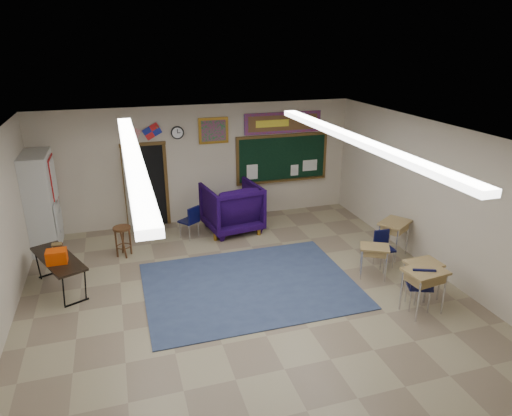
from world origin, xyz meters
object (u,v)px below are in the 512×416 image
object	(u,v)px
student_desk_front_right	(393,237)
wooden_stool	(123,241)
student_desk_front_left	(374,260)
folding_table	(60,272)
wingback_armchair	(232,207)

from	to	relation	value
student_desk_front_right	wooden_stool	distance (m)	5.90
student_desk_front_left	folding_table	distance (m)	6.08
student_desk_front_left	wooden_stool	distance (m)	5.34
student_desk_front_left	folding_table	xyz separation A→B (m)	(-5.93, 1.34, -0.01)
wingback_armchair	student_desk_front_right	bearing A→B (deg)	131.99
wingback_armchair	student_desk_front_left	distance (m)	3.81
folding_table	student_desk_front_right	bearing A→B (deg)	-29.38
wingback_armchair	wooden_stool	size ratio (longest dim) A/B	1.93
student_desk_front_left	student_desk_front_right	size ratio (longest dim) A/B	0.81
folding_table	student_desk_front_left	bearing A→B (deg)	-36.71
folding_table	wooden_stool	size ratio (longest dim) A/B	2.46
student_desk_front_left	wingback_armchair	bearing A→B (deg)	151.41
student_desk_front_left	student_desk_front_right	world-z (taller)	student_desk_front_right
folding_table	wingback_armchair	bearing A→B (deg)	1.58
wingback_armchair	wooden_stool	bearing A→B (deg)	6.65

